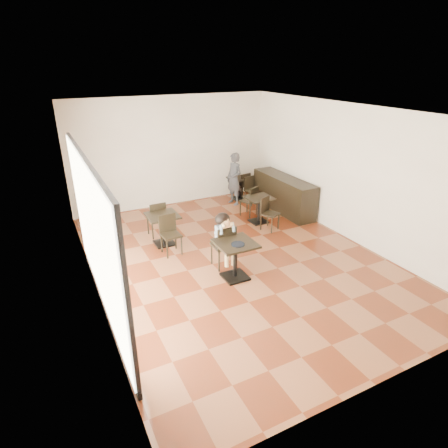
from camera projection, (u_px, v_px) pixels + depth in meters
floor at (236, 258)px, 8.39m from camera, size 6.00×8.00×0.01m
ceiling at (238, 111)px, 7.10m from camera, size 6.00×8.00×0.01m
wall_back at (172, 152)px, 11.02m from camera, size 6.00×0.01×3.20m
wall_front at (397, 286)px, 4.48m from camera, size 6.00×0.01×3.20m
wall_left at (86, 215)px, 6.51m from camera, size 0.01×8.00×3.20m
wall_right at (347, 173)px, 8.98m from camera, size 0.01×8.00×3.20m
storefront_window at (94, 236)px, 6.19m from camera, size 0.04×4.50×2.60m
child_table at (235, 260)px, 7.49m from camera, size 0.76×0.76×0.80m
child_chair at (223, 246)px, 7.91m from camera, size 0.43×0.43×0.96m
child at (223, 240)px, 7.86m from camera, size 0.43×0.60×1.21m
plate at (238, 244)px, 7.25m from camera, size 0.27×0.27×0.02m
pizza_slice at (227, 224)px, 7.53m from camera, size 0.28×0.22×0.06m
adult_patron at (234, 179)px, 11.28m from camera, size 0.48×0.64×1.58m
cafe_table_mid at (259, 210)px, 10.14m from camera, size 0.91×0.91×0.72m
cafe_table_left at (163, 229)px, 8.91m from camera, size 0.75×0.75×0.76m
cafe_table_back at (240, 189)px, 11.86m from camera, size 0.76×0.76×0.69m
chair_mid_a at (249, 201)px, 10.56m from camera, size 0.52×0.52×0.87m
chair_mid_b at (270, 214)px, 9.66m from camera, size 0.52×0.52×0.87m
chair_left_a at (156, 218)px, 9.33m from camera, size 0.43×0.43×0.91m
chair_left_b at (171, 235)px, 8.43m from camera, size 0.43×0.43×0.91m
chair_back_a at (242, 185)px, 11.96m from camera, size 0.44×0.44×0.83m
chair_back_b at (252, 191)px, 11.44m from camera, size 0.44×0.44×0.83m
service_counter at (283, 194)px, 10.92m from camera, size 0.60×2.40×1.00m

